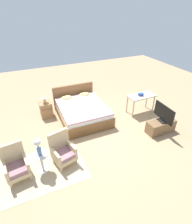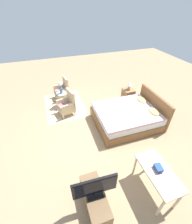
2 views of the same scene
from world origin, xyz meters
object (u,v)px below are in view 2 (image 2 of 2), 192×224
book_stack (158,168)px  table_lamp (129,85)px  armchair_by_window_right (67,105)px  side_table (62,98)px  vanity_desk (158,174)px  flower_vase (60,86)px  nightstand (128,96)px  bed (128,116)px  armchair_by_window_left (63,90)px  tv_flatscreen (95,188)px  tv_stand (95,199)px

book_stack → table_lamp: bearing=160.5°
table_lamp → armchair_by_window_right: bearing=-90.4°
side_table → vanity_desk: 4.24m
flower_vase → table_lamp: size_ratio=1.45×
nightstand → book_stack: 3.61m
bed → armchair_by_window_left: bed is taller
tv_flatscreen → bed: bearing=138.2°
side_table → vanity_desk: size_ratio=0.56×
flower_vase → book_stack: 4.18m
tv_flatscreen → flower_vase: bearing=-179.1°
table_lamp → tv_flatscreen: tv_flatscreen is taller
armchair_by_window_left → tv_flatscreen: bearing=-0.5°
armchair_by_window_left → vanity_desk: bearing=15.6°
armchair_by_window_left → tv_flatscreen: (4.46, -0.04, 0.34)m
armchair_by_window_right → flower_vase: 0.75m
flower_vase → vanity_desk: 4.24m
book_stack → armchair_by_window_right: bearing=-159.3°
tv_flatscreen → vanity_desk: size_ratio=0.82×
armchair_by_window_left → table_lamp: 2.77m
side_table → book_stack: bearing=19.3°
bed → book_stack: size_ratio=10.56×
bed → table_lamp: (-1.19, 0.63, 0.50)m
armchair_by_window_right → tv_stand: size_ratio=0.96×
flower_vase → table_lamp: bearing=77.3°
bed → vanity_desk: bed is taller
nightstand → tv_stand: 4.15m
side_table → armchair_by_window_right: bearing=10.0°
table_lamp → tv_stand: 4.19m
side_table → tv_flatscreen: (3.88, 0.06, 0.36)m
book_stack → vanity_desk: bearing=-0.0°
armchair_by_window_right → flower_vase: size_ratio=1.93×
armchair_by_window_right → flower_vase: (-0.56, -0.10, 0.49)m
armchair_by_window_left → table_lamp: (1.16, 2.48, 0.42)m
armchair_by_window_right → side_table: bearing=-170.0°
bed → tv_flatscreen: 2.86m
side_table → book_stack: size_ratio=2.90×
flower_vase → nightstand: bearing=77.3°
book_stack → tv_stand: bearing=-93.2°
tv_stand → vanity_desk: vanity_desk is taller
armchair_by_window_right → side_table: (-0.56, -0.10, -0.02)m
armchair_by_window_left → tv_stand: size_ratio=0.96×
armchair_by_window_left → nightstand: (1.16, 2.48, -0.09)m
flower_vase → tv_stand: size_ratio=0.50×
table_lamp → tv_flatscreen: size_ratio=0.39×
table_lamp → vanity_desk: bearing=-19.3°
table_lamp → book_stack: table_lamp is taller
table_lamp → armchair_by_window_left: bearing=-115.2°
flower_vase → vanity_desk: flower_vase is taller
table_lamp → tv_stand: (3.30, -2.51, -0.59)m
side_table → tv_stand: (3.88, 0.06, -0.15)m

